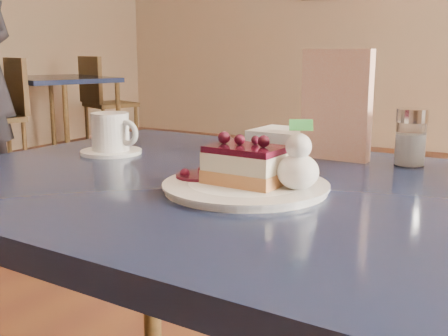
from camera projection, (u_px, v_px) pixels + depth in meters
The scene contains 10 objects.
main_table at pixel (261, 230), 0.96m from camera, with size 1.27×0.88×0.76m.
dessert_plate at pixel (246, 187), 0.90m from camera, with size 0.26×0.26×0.01m, color white.
cheesecake_slice at pixel (246, 165), 0.89m from camera, with size 0.13×0.09×0.06m.
whipped_cream at pixel (298, 172), 0.86m from camera, with size 0.06×0.06×0.06m.
berry_sauce at pixel (200, 176), 0.94m from camera, with size 0.08×0.08×0.01m, color black.
coffee_set at pixel (111, 136), 1.22m from camera, with size 0.14×0.13×0.09m.
menu_card at pixel (336, 105), 1.14m from camera, with size 0.14×0.03×0.22m, color white.
sugar_shaker at pixel (411, 137), 1.08m from camera, with size 0.06×0.06×0.11m.
napkin_stack at pixel (283, 141), 1.24m from camera, with size 0.12×0.12×0.05m, color white.
bg_table_far_left at pixel (61, 153), 5.12m from camera, with size 1.22×1.83×1.21m.
Camera 1 is at (0.61, -0.77, 0.99)m, focal length 45.00 mm.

